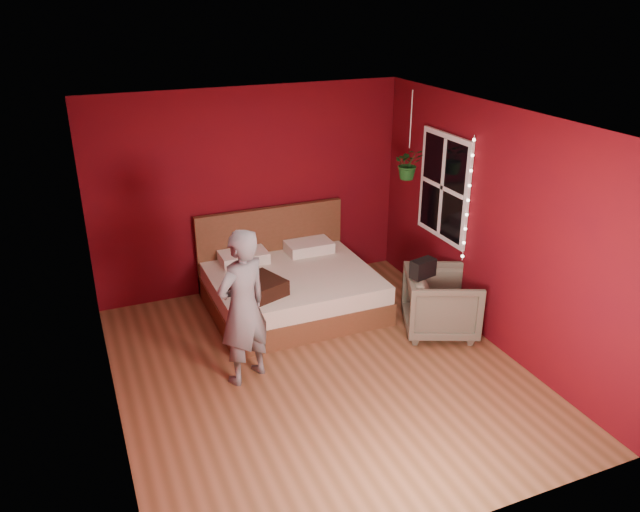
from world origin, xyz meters
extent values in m
plane|color=brown|center=(0.00, 0.00, 0.00)|extent=(4.50, 4.50, 0.00)
cube|color=#600A0F|center=(0.00, 2.26, 1.30)|extent=(4.00, 0.02, 2.60)
cube|color=#600A0F|center=(0.00, -2.26, 1.30)|extent=(4.00, 0.02, 2.60)
cube|color=#600A0F|center=(-2.01, 0.00, 1.30)|extent=(0.02, 4.50, 2.60)
cube|color=#600A0F|center=(2.01, 0.00, 1.30)|extent=(0.02, 4.50, 2.60)
cube|color=silver|center=(0.00, 0.00, 2.61)|extent=(4.00, 4.50, 0.02)
cube|color=white|center=(1.97, 0.90, 1.50)|extent=(0.04, 0.97, 1.27)
cube|color=black|center=(1.96, 0.90, 1.50)|extent=(0.02, 0.85, 1.15)
cube|color=white|center=(1.95, 0.90, 1.50)|extent=(0.03, 0.05, 1.15)
cube|color=white|center=(1.95, 0.90, 1.50)|extent=(0.03, 0.85, 0.05)
cylinder|color=silver|center=(1.94, 0.38, 1.50)|extent=(0.01, 0.01, 1.45)
sphere|color=#FFF2CC|center=(1.94, 0.38, 0.83)|extent=(0.04, 0.04, 0.04)
sphere|color=#FFF2CC|center=(1.94, 0.38, 0.99)|extent=(0.04, 0.04, 0.04)
sphere|color=#FFF2CC|center=(1.94, 0.38, 1.16)|extent=(0.04, 0.04, 0.04)
sphere|color=#FFF2CC|center=(1.94, 0.38, 1.33)|extent=(0.04, 0.04, 0.04)
sphere|color=#FFF2CC|center=(1.94, 0.38, 1.50)|extent=(0.04, 0.04, 0.04)
sphere|color=#FFF2CC|center=(1.94, 0.38, 1.67)|extent=(0.04, 0.04, 0.04)
sphere|color=#FFF2CC|center=(1.94, 0.38, 1.84)|extent=(0.04, 0.04, 0.04)
sphere|color=#FFF2CC|center=(1.94, 0.38, 2.01)|extent=(0.04, 0.04, 0.04)
sphere|color=#FFF2CC|center=(1.94, 0.38, 2.17)|extent=(0.04, 0.04, 0.04)
cube|color=brown|center=(0.22, 1.37, 0.14)|extent=(1.96, 1.67, 0.27)
cube|color=beige|center=(0.22, 1.37, 0.38)|extent=(1.92, 1.63, 0.22)
cube|color=brown|center=(0.22, 2.16, 0.54)|extent=(1.96, 0.08, 1.08)
cube|color=white|center=(-0.22, 1.93, 0.56)|extent=(0.59, 0.37, 0.14)
cube|color=white|center=(0.66, 1.93, 0.56)|extent=(0.59, 0.37, 0.14)
imported|color=slate|center=(-0.73, 0.18, 0.81)|extent=(0.70, 0.60, 1.62)
imported|color=#615D4C|center=(1.60, 0.22, 0.37)|extent=(1.06, 1.05, 0.74)
cube|color=black|center=(1.33, 0.24, 0.84)|extent=(0.31, 0.20, 0.20)
cube|color=black|center=(-0.32, 0.99, 0.58)|extent=(0.64, 0.64, 0.18)
cylinder|color=silver|center=(1.64, 1.19, 2.27)|extent=(0.01, 0.01, 0.67)
imported|color=#195518|center=(1.64, 1.19, 1.75)|extent=(0.41, 0.38, 0.37)
camera|label=1|loc=(-2.12, -5.04, 3.66)|focal=35.00mm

